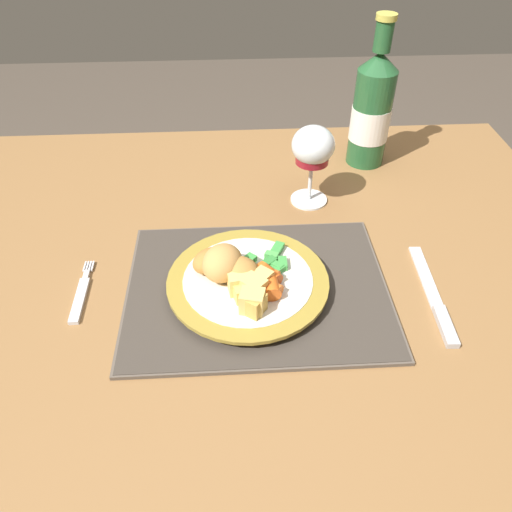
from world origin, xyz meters
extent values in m
plane|color=#4C4238|center=(0.00, 0.00, 0.00)|extent=(6.00, 6.00, 0.00)
cube|color=olive|center=(0.00, 0.00, 0.72)|extent=(1.23, 0.86, 0.04)
cube|color=olive|center=(-0.56, 0.38, 0.35)|extent=(0.06, 0.06, 0.70)
cube|color=olive|center=(0.56, 0.38, 0.35)|extent=(0.06, 0.06, 0.70)
cube|color=brown|center=(0.06, -0.08, 0.74)|extent=(0.38, 0.29, 0.01)
cube|color=#3C352E|center=(0.06, -0.08, 0.75)|extent=(0.37, 0.29, 0.00)
cylinder|color=silver|center=(0.04, -0.08, 0.75)|extent=(0.19, 0.19, 0.01)
cylinder|color=olive|center=(0.04, -0.08, 0.76)|extent=(0.23, 0.23, 0.01)
cylinder|color=silver|center=(0.04, -0.08, 0.77)|extent=(0.19, 0.19, 0.00)
ellipsoid|color=tan|center=(0.01, -0.07, 0.79)|extent=(0.07, 0.08, 0.05)
ellipsoid|color=#A87033|center=(-0.01, -0.05, 0.78)|extent=(0.07, 0.07, 0.03)
ellipsoid|color=#B77F3D|center=(0.03, -0.08, 0.78)|extent=(0.07, 0.07, 0.04)
cube|color=green|center=(0.10, -0.05, 0.77)|extent=(0.01, 0.02, 0.01)
cube|color=green|center=(0.08, -0.07, 0.77)|extent=(0.03, 0.03, 0.01)
cube|color=#338438|center=(0.08, -0.05, 0.77)|extent=(0.02, 0.02, 0.01)
cube|color=#4CA84C|center=(0.08, -0.04, 0.77)|extent=(0.02, 0.02, 0.01)
cube|color=#338438|center=(0.07, -0.06, 0.77)|extent=(0.01, 0.02, 0.01)
cube|color=green|center=(0.09, -0.06, 0.77)|extent=(0.02, 0.02, 0.01)
cube|color=green|center=(0.04, -0.05, 0.77)|extent=(0.03, 0.03, 0.01)
cube|color=#4CA84C|center=(0.06, -0.08, 0.78)|extent=(0.01, 0.02, 0.01)
cube|color=green|center=(0.09, -0.02, 0.77)|extent=(0.02, 0.03, 0.01)
cylinder|color=orange|center=(0.07, -0.11, 0.78)|extent=(0.04, 0.04, 0.02)
cylinder|color=orange|center=(0.05, -0.08, 0.78)|extent=(0.05, 0.05, 0.02)
cylinder|color=orange|center=(0.07, -0.10, 0.78)|extent=(0.03, 0.04, 0.02)
cylinder|color=orange|center=(0.07, -0.08, 0.78)|extent=(0.04, 0.03, 0.02)
cylinder|color=#CC5119|center=(0.07, -0.08, 0.78)|extent=(0.04, 0.04, 0.02)
cube|color=silver|center=(-0.20, -0.09, 0.74)|extent=(0.02, 0.09, 0.01)
cube|color=silver|center=(-0.20, -0.03, 0.74)|extent=(0.01, 0.02, 0.01)
cube|color=silver|center=(-0.19, -0.01, 0.74)|extent=(0.00, 0.02, 0.00)
cube|color=silver|center=(-0.20, -0.01, 0.74)|extent=(0.00, 0.02, 0.00)
cube|color=silver|center=(-0.20, -0.01, 0.74)|extent=(0.00, 0.02, 0.00)
cube|color=silver|center=(-0.20, -0.01, 0.74)|extent=(0.00, 0.02, 0.00)
cube|color=silver|center=(0.31, -0.06, 0.74)|extent=(0.02, 0.13, 0.00)
cube|color=#B2B2B7|center=(0.31, -0.16, 0.74)|extent=(0.02, 0.07, 0.01)
cylinder|color=silver|center=(0.16, 0.15, 0.74)|extent=(0.07, 0.07, 0.00)
cylinder|color=silver|center=(0.16, 0.15, 0.78)|extent=(0.01, 0.01, 0.07)
ellipsoid|color=silver|center=(0.16, 0.15, 0.85)|extent=(0.07, 0.07, 0.07)
cylinder|color=maroon|center=(0.16, 0.15, 0.84)|extent=(0.06, 0.06, 0.03)
cylinder|color=#23562D|center=(0.29, 0.28, 0.83)|extent=(0.07, 0.07, 0.18)
cone|color=#23562D|center=(0.29, 0.28, 0.94)|extent=(0.07, 0.07, 0.03)
cylinder|color=#23562D|center=(0.29, 0.28, 0.98)|extent=(0.03, 0.03, 0.05)
cylinder|color=#BFB74C|center=(0.29, 0.28, 1.01)|extent=(0.04, 0.04, 0.01)
cylinder|color=white|center=(0.29, 0.28, 0.82)|extent=(0.07, 0.07, 0.06)
cube|color=gold|center=(0.05, -0.14, 0.78)|extent=(0.04, 0.04, 0.03)
cube|color=#DBB256|center=(0.03, -0.12, 0.78)|extent=(0.03, 0.02, 0.02)
cube|color=#E5BC66|center=(0.05, -0.14, 0.78)|extent=(0.04, 0.03, 0.03)
cube|color=#E5BC66|center=(0.05, -0.11, 0.78)|extent=(0.04, 0.04, 0.03)
cube|color=#E5BC66|center=(0.03, -0.10, 0.78)|extent=(0.03, 0.03, 0.03)
cube|color=#E5BC66|center=(0.06, -0.10, 0.78)|extent=(0.04, 0.04, 0.03)
camera|label=1|loc=(0.03, -0.59, 1.25)|focal=35.00mm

